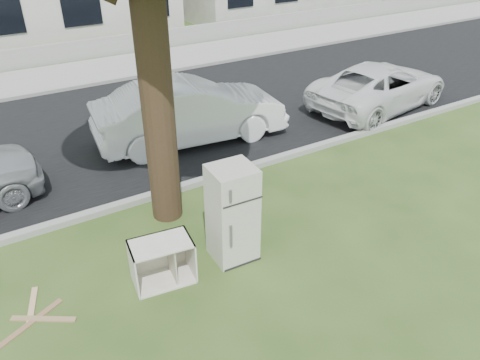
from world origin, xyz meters
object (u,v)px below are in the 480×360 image
car_center (190,111)px  car_right (380,86)px  fridge (232,214)px  cabinet (162,262)px

car_center → car_right: size_ratio=1.02×
fridge → car_right: bearing=29.8°
cabinet → fridge: bearing=6.0°
fridge → car_center: fridge is taller
fridge → cabinet: fridge is taller
car_center → car_right: (5.43, -0.77, -0.13)m
car_center → car_right: 5.48m
cabinet → car_center: (2.53, 4.21, 0.39)m
fridge → car_center: bearing=75.2°
car_right → fridge: bearing=107.8°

